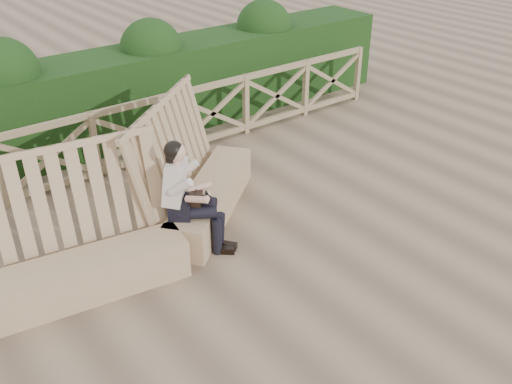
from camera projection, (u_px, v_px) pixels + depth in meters
ground at (277, 269)px, 6.89m from camera, size 60.00×60.00×0.00m
bench at (148, 221)px, 7.08m from camera, size 4.41×2.14×1.62m
woman at (187, 193)px, 6.89m from camera, size 0.83×0.83×1.48m
guardrail at (137, 134)px, 9.02m from camera, size 10.10×0.09×1.10m
hedge at (103, 101)px, 9.75m from camera, size 12.00×1.20×1.50m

